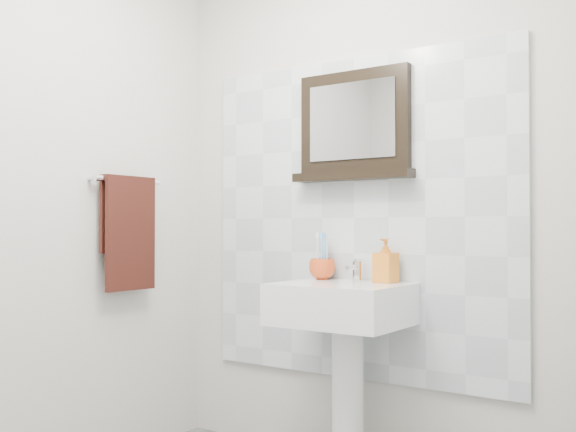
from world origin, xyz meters
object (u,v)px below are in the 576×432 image
at_px(toothbrush_cup, 322,269).
at_px(hand_towel, 129,224).
at_px(framed_mirror, 354,129).
at_px(soap_dispenser, 386,260).
at_px(pedestal_sink, 342,325).

relative_size(toothbrush_cup, hand_towel, 0.22).
relative_size(toothbrush_cup, framed_mirror, 0.20).
bearing_deg(toothbrush_cup, framed_mirror, 17.90).
distance_m(soap_dispenser, framed_mirror, 0.64).
bearing_deg(toothbrush_cup, pedestal_sink, -36.17).
bearing_deg(framed_mirror, hand_towel, -151.49).
relative_size(framed_mirror, hand_towel, 1.09).
distance_m(pedestal_sink, soap_dispenser, 0.34).
distance_m(pedestal_sink, toothbrush_cup, 0.33).
height_order(pedestal_sink, toothbrush_cup, pedestal_sink).
height_order(pedestal_sink, hand_towel, hand_towel).
bearing_deg(framed_mirror, toothbrush_cup, -162.10).
bearing_deg(hand_towel, soap_dispenser, 22.45).
height_order(soap_dispenser, framed_mirror, framed_mirror).
xyz_separation_m(toothbrush_cup, hand_towel, (-0.81, -0.47, 0.21)).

